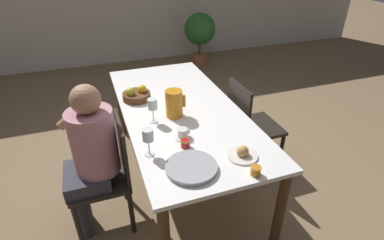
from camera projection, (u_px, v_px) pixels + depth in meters
name	position (u px, v px, depth m)	size (l,w,h in m)	color
ground_plane	(181.00, 175.00, 2.83)	(20.00, 20.00, 0.00)	#7F6647
dining_table	(180.00, 117.00, 2.50)	(0.92, 2.00, 0.72)	white
chair_person_side	(108.00, 172.00, 2.16)	(0.42, 0.42, 0.87)	black
chair_opposite	(249.00, 124.00, 2.74)	(0.42, 0.42, 0.87)	black
person_seated	(90.00, 151.00, 2.01)	(0.39, 0.41, 1.16)	#33333D
red_pitcher	(174.00, 104.00, 2.29)	(0.16, 0.13, 0.22)	orange
wine_glass_water	(152.00, 105.00, 2.20)	(0.07, 0.07, 0.19)	white
wine_glass_juice	(148.00, 136.00, 1.85)	(0.07, 0.07, 0.19)	white
teacup_near_person	(183.00, 134.00, 2.07)	(0.12, 0.12, 0.07)	silver
serving_tray	(191.00, 167.00, 1.78)	(0.32, 0.32, 0.03)	#9E9EA3
bread_plate	(242.00, 153.00, 1.89)	(0.20, 0.20, 0.08)	silver
jam_jar_amber	(256.00, 170.00, 1.74)	(0.06, 0.06, 0.05)	#C67A1E
jam_jar_red	(185.00, 143.00, 1.97)	(0.06, 0.06, 0.05)	#A81E1E
fruit_bowl	(137.00, 95.00, 2.57)	(0.24, 0.24, 0.12)	brown
potted_plant	(200.00, 31.00, 5.12)	(0.53, 0.53, 0.90)	#A8603D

